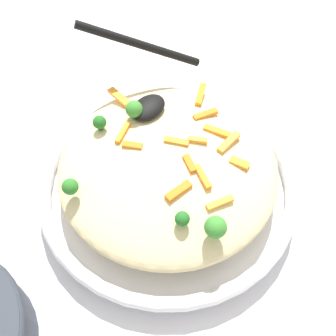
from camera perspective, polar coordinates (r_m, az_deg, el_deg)
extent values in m
plane|color=silver|center=(0.56, 0.00, -3.49)|extent=(2.40, 2.40, 0.00)
cylinder|color=silver|center=(0.55, 0.00, -2.88)|extent=(0.34, 0.34, 0.02)
torus|color=silver|center=(0.53, 0.00, -1.71)|extent=(0.37, 0.37, 0.02)
torus|color=black|center=(0.53, 0.00, -1.49)|extent=(0.36, 0.36, 0.00)
ellipsoid|color=beige|center=(0.50, 0.00, 0.44)|extent=(0.30, 0.30, 0.07)
cube|color=orange|center=(0.49, 9.40, 3.91)|extent=(0.04, 0.01, 0.01)
cube|color=orange|center=(0.53, 5.42, 8.52)|extent=(0.04, 0.02, 0.01)
cube|color=orange|center=(0.49, 1.03, 4.26)|extent=(0.02, 0.03, 0.01)
cube|color=orange|center=(0.50, 7.58, 5.60)|extent=(0.02, 0.04, 0.01)
cube|color=orange|center=(0.44, 8.05, -5.41)|extent=(0.03, 0.02, 0.01)
cube|color=orange|center=(0.49, 4.60, 4.33)|extent=(0.02, 0.03, 0.01)
cube|color=orange|center=(0.44, 1.66, -3.62)|extent=(0.04, 0.02, 0.01)
cube|color=orange|center=(0.50, -7.04, 5.48)|extent=(0.04, 0.02, 0.01)
cube|color=orange|center=(0.46, 3.31, 0.61)|extent=(0.02, 0.03, 0.01)
cube|color=orange|center=(0.55, 5.10, 11.33)|extent=(0.04, 0.03, 0.01)
cube|color=orange|center=(0.45, 5.38, -1.42)|extent=(0.02, 0.04, 0.01)
cube|color=orange|center=(0.48, 11.02, 0.76)|extent=(0.02, 0.03, 0.01)
cube|color=orange|center=(0.48, -5.56, 3.44)|extent=(0.02, 0.03, 0.01)
cube|color=orange|center=(0.55, -7.63, 10.91)|extent=(0.02, 0.04, 0.01)
cylinder|color=#205B1C|center=(0.43, 2.19, -8.44)|extent=(0.01, 0.01, 0.01)
sphere|color=#236B23|center=(0.42, 2.23, -7.89)|extent=(0.02, 0.02, 0.02)
cylinder|color=#377928|center=(0.52, -5.18, 8.09)|extent=(0.01, 0.01, 0.01)
sphere|color=#3D8E33|center=(0.51, -5.29, 9.08)|extent=(0.02, 0.02, 0.02)
cylinder|color=#205B1C|center=(0.52, -10.43, 6.26)|extent=(0.01, 0.01, 0.01)
sphere|color=#236B23|center=(0.51, -10.60, 7.01)|extent=(0.02, 0.02, 0.02)
cylinder|color=#296820|center=(0.46, -14.70, -3.49)|extent=(0.01, 0.01, 0.01)
sphere|color=#2D7A28|center=(0.45, -14.97, -2.82)|extent=(0.02, 0.02, 0.02)
cylinder|color=#377928|center=(0.42, 7.22, -9.87)|extent=(0.01, 0.01, 0.01)
sphere|color=#3D8E33|center=(0.41, 7.40, -9.11)|extent=(0.03, 0.03, 0.03)
ellipsoid|color=black|center=(0.52, -3.09, 9.37)|extent=(0.06, 0.04, 0.02)
cylinder|color=black|center=(0.56, -4.23, 18.57)|extent=(0.14, 0.13, 0.09)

